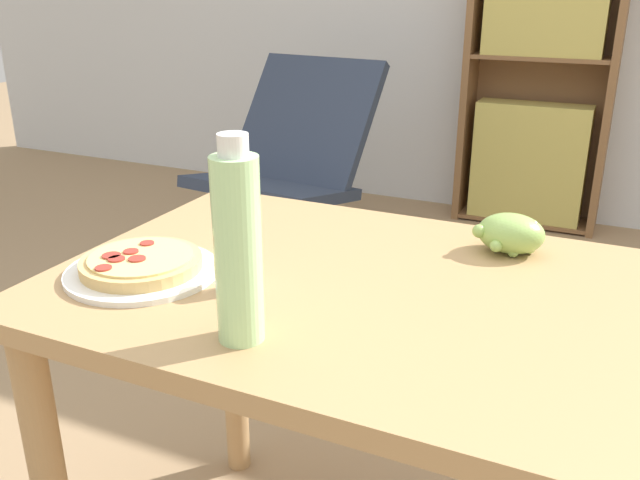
{
  "coord_description": "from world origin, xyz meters",
  "views": [
    {
      "loc": [
        0.32,
        -1.1,
        1.22
      ],
      "look_at": [
        -0.12,
        -0.14,
        0.81
      ],
      "focal_mm": 38.0,
      "sensor_mm": 36.0,
      "label": 1
    }
  ],
  "objects_px": {
    "drink_bottle": "(238,248)",
    "salt_shaker": "(231,273)",
    "lounge_chair_near": "(286,196)",
    "bookshelf": "(539,73)",
    "grape_bunch": "(511,234)",
    "pizza_on_plate": "(142,266)"
  },
  "relations": [
    {
      "from": "lounge_chair_near",
      "to": "bookshelf",
      "type": "xyz_separation_m",
      "value": [
        0.93,
        0.95,
        0.5
      ]
    },
    {
      "from": "salt_shaker",
      "to": "lounge_chair_near",
      "type": "distance_m",
      "value": 2.04
    },
    {
      "from": "grape_bunch",
      "to": "salt_shaker",
      "type": "height_order",
      "value": "grape_bunch"
    },
    {
      "from": "salt_shaker",
      "to": "bookshelf",
      "type": "height_order",
      "value": "bookshelf"
    },
    {
      "from": "salt_shaker",
      "to": "lounge_chair_near",
      "type": "height_order",
      "value": "lounge_chair_near"
    },
    {
      "from": "drink_bottle",
      "to": "salt_shaker",
      "type": "height_order",
      "value": "drink_bottle"
    },
    {
      "from": "drink_bottle",
      "to": "pizza_on_plate",
      "type": "bearing_deg",
      "value": 156.29
    },
    {
      "from": "salt_shaker",
      "to": "pizza_on_plate",
      "type": "bearing_deg",
      "value": -177.07
    },
    {
      "from": "drink_bottle",
      "to": "salt_shaker",
      "type": "relative_size",
      "value": 4.69
    },
    {
      "from": "pizza_on_plate",
      "to": "drink_bottle",
      "type": "xyz_separation_m",
      "value": [
        0.27,
        -0.12,
        0.12
      ]
    },
    {
      "from": "lounge_chair_near",
      "to": "salt_shaker",
      "type": "bearing_deg",
      "value": -57.83
    },
    {
      "from": "grape_bunch",
      "to": "lounge_chair_near",
      "type": "xyz_separation_m",
      "value": [
        -1.22,
        1.44,
        -0.5
      ]
    },
    {
      "from": "grape_bunch",
      "to": "drink_bottle",
      "type": "relative_size",
      "value": 0.44
    },
    {
      "from": "drink_bottle",
      "to": "lounge_chair_near",
      "type": "distance_m",
      "value": 2.22
    },
    {
      "from": "pizza_on_plate",
      "to": "bookshelf",
      "type": "distance_m",
      "value": 2.76
    },
    {
      "from": "pizza_on_plate",
      "to": "salt_shaker",
      "type": "height_order",
      "value": "salt_shaker"
    },
    {
      "from": "lounge_chair_near",
      "to": "grape_bunch",
      "type": "bearing_deg",
      "value": -42.75
    },
    {
      "from": "bookshelf",
      "to": "pizza_on_plate",
      "type": "bearing_deg",
      "value": -95.44
    },
    {
      "from": "grape_bunch",
      "to": "pizza_on_plate",
      "type": "bearing_deg",
      "value": -146.31
    },
    {
      "from": "drink_bottle",
      "to": "bookshelf",
      "type": "xyz_separation_m",
      "value": [
        -0.01,
        2.86,
        -0.1
      ]
    },
    {
      "from": "pizza_on_plate",
      "to": "drink_bottle",
      "type": "height_order",
      "value": "drink_bottle"
    },
    {
      "from": "pizza_on_plate",
      "to": "salt_shaker",
      "type": "xyz_separation_m",
      "value": [
        0.17,
        0.01,
        0.02
      ]
    }
  ]
}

